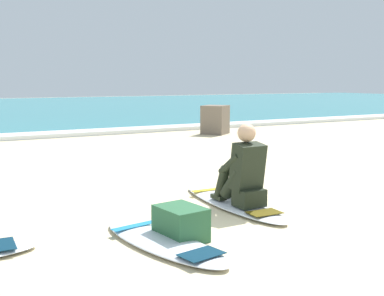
{
  "coord_description": "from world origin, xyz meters",
  "views": [
    {
      "loc": [
        -3.57,
        -4.21,
        1.51
      ],
      "look_at": [
        -0.13,
        1.74,
        0.55
      ],
      "focal_mm": 45.47,
      "sensor_mm": 36.0,
      "label": 1
    }
  ],
  "objects_px": {
    "shoreline_rock": "(215,120)",
    "beach_bag": "(181,223)",
    "surfboard_main": "(232,202)",
    "surfer_seated": "(243,174)",
    "surfboard_spare_near": "(163,242)"
  },
  "relations": [
    {
      "from": "shoreline_rock",
      "to": "beach_bag",
      "type": "relative_size",
      "value": 1.69
    },
    {
      "from": "shoreline_rock",
      "to": "beach_bag",
      "type": "bearing_deg",
      "value": -124.72
    },
    {
      "from": "surfboard_main",
      "to": "beach_bag",
      "type": "distance_m",
      "value": 1.43
    },
    {
      "from": "surfboard_main",
      "to": "beach_bag",
      "type": "xyz_separation_m",
      "value": [
        -1.16,
        -0.82,
        0.12
      ]
    },
    {
      "from": "surfer_seated",
      "to": "shoreline_rock",
      "type": "xyz_separation_m",
      "value": [
        4.15,
        7.07,
        -0.03
      ]
    },
    {
      "from": "surfboard_spare_near",
      "to": "shoreline_rock",
      "type": "bearing_deg",
      "value": 54.4
    },
    {
      "from": "surfboard_main",
      "to": "beach_bag",
      "type": "height_order",
      "value": "beach_bag"
    },
    {
      "from": "beach_bag",
      "to": "surfboard_spare_near",
      "type": "bearing_deg",
      "value": -163.37
    },
    {
      "from": "surfer_seated",
      "to": "surfboard_spare_near",
      "type": "relative_size",
      "value": 0.53
    },
    {
      "from": "surfboard_main",
      "to": "surfer_seated",
      "type": "relative_size",
      "value": 2.24
    },
    {
      "from": "shoreline_rock",
      "to": "beach_bag",
      "type": "xyz_separation_m",
      "value": [
        -5.29,
        -7.64,
        -0.24
      ]
    },
    {
      "from": "beach_bag",
      "to": "shoreline_rock",
      "type": "bearing_deg",
      "value": 55.28
    },
    {
      "from": "surfer_seated",
      "to": "surfboard_spare_near",
      "type": "bearing_deg",
      "value": -155.06
    },
    {
      "from": "surfer_seated",
      "to": "surfboard_spare_near",
      "type": "distance_m",
      "value": 1.56
    },
    {
      "from": "surfboard_main",
      "to": "shoreline_rock",
      "type": "height_order",
      "value": "shoreline_rock"
    }
  ]
}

